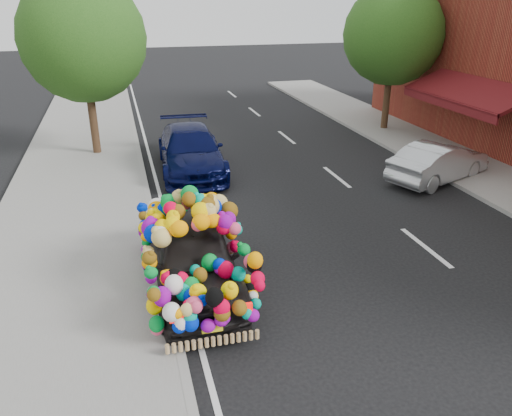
{
  "coord_description": "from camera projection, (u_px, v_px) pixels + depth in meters",
  "views": [
    {
      "loc": [
        -2.89,
        -8.8,
        5.36
      ],
      "look_at": [
        -0.26,
        0.73,
        1.12
      ],
      "focal_mm": 35.0,
      "sensor_mm": 36.0,
      "label": 1
    }
  ],
  "objects": [
    {
      "name": "ground",
      "position": [
        277.0,
        268.0,
        10.62
      ],
      "size": [
        100.0,
        100.0,
        0.0
      ],
      "primitive_type": "plane",
      "color": "black",
      "rests_on": "ground"
    },
    {
      "name": "sidewalk",
      "position": [
        63.0,
        296.0,
        9.54
      ],
      "size": [
        4.0,
        60.0,
        0.12
      ],
      "primitive_type": "cube",
      "color": "gray",
      "rests_on": "ground"
    },
    {
      "name": "kerb",
      "position": [
        165.0,
        281.0,
        10.02
      ],
      "size": [
        0.15,
        60.0,
        0.13
      ],
      "primitive_type": "cube",
      "color": "gray",
      "rests_on": "ground"
    },
    {
      "name": "footpath_far",
      "position": [
        502.0,
        183.0,
        15.26
      ],
      "size": [
        3.0,
        40.0,
        0.12
      ],
      "primitive_type": "cube",
      "color": "gray",
      "rests_on": "ground"
    },
    {
      "name": "lane_markings",
      "position": [
        425.0,
        247.0,
        11.5
      ],
      "size": [
        6.0,
        50.0,
        0.01
      ],
      "primitive_type": null,
      "color": "silver",
      "rests_on": "ground"
    },
    {
      "name": "tree_near_sidewalk",
      "position": [
        83.0,
        39.0,
        16.52
      ],
      "size": [
        4.2,
        4.2,
        6.13
      ],
      "color": "#332114",
      "rests_on": "ground"
    },
    {
      "name": "tree_far_b",
      "position": [
        393.0,
        35.0,
        19.91
      ],
      "size": [
        4.0,
        4.0,
        5.9
      ],
      "color": "#332114",
      "rests_on": "ground"
    },
    {
      "name": "plush_art_car",
      "position": [
        193.0,
        242.0,
        9.51
      ],
      "size": [
        2.03,
        4.24,
        2.02
      ],
      "rotation": [
        0.0,
        0.0,
        -0.01
      ],
      "color": "black",
      "rests_on": "ground"
    },
    {
      "name": "navy_sedan",
      "position": [
        191.0,
        150.0,
        16.21
      ],
      "size": [
        2.23,
        4.97,
        1.41
      ],
      "primitive_type": "imported",
      "rotation": [
        0.0,
        0.0,
        -0.05
      ],
      "color": "#040831",
      "rests_on": "ground"
    },
    {
      "name": "silver_hatchback",
      "position": [
        439.0,
        162.0,
        15.41
      ],
      "size": [
        3.88,
        2.56,
        1.21
      ],
      "primitive_type": "imported",
      "rotation": [
        0.0,
        0.0,
        1.95
      ],
      "color": "#ACB0B4",
      "rests_on": "ground"
    }
  ]
}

